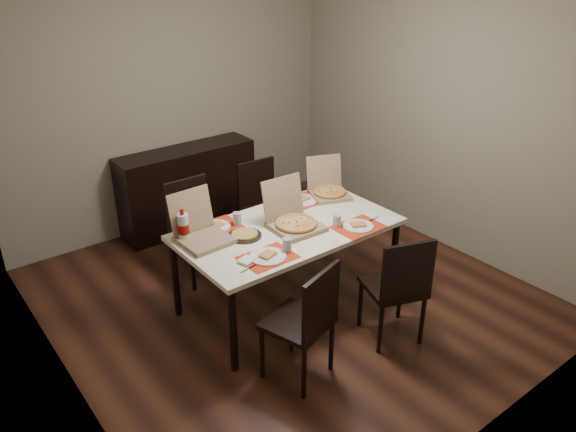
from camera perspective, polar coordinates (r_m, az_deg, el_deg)
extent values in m
cube|color=#432114|center=(5.11, -0.02, -8.15)|extent=(3.80, 4.00, 0.02)
cube|color=gray|center=(6.15, -11.79, 10.76)|extent=(3.80, 0.02, 2.60)
cube|color=gray|center=(3.75, -23.77, -0.88)|extent=(0.02, 4.00, 2.60)
cube|color=gray|center=(5.82, 15.23, 9.55)|extent=(0.02, 4.00, 2.60)
cube|color=black|center=(6.22, -10.12, 2.80)|extent=(1.50, 0.40, 0.90)
cube|color=#EFE7C9|center=(4.63, 0.00, -1.34)|extent=(1.80, 1.00, 0.04)
cylinder|color=black|center=(4.12, -5.60, -11.50)|extent=(0.06, 0.06, 0.71)
cylinder|color=black|center=(5.05, 10.69, -4.23)|extent=(0.06, 0.06, 0.71)
cylinder|color=black|center=(4.77, -11.36, -6.24)|extent=(0.06, 0.06, 0.71)
cylinder|color=black|center=(5.59, 4.04, -0.70)|extent=(0.06, 0.06, 0.71)
cube|color=black|center=(4.02, 0.96, -10.78)|extent=(0.52, 0.52, 0.04)
cube|color=black|center=(3.79, 3.38, -8.73)|extent=(0.41, 0.15, 0.46)
cylinder|color=black|center=(3.97, 1.63, -15.67)|extent=(0.04, 0.04, 0.43)
cylinder|color=black|center=(4.21, 4.44, -12.98)|extent=(0.04, 0.04, 0.43)
cylinder|color=black|center=(4.13, -2.64, -13.74)|extent=(0.04, 0.04, 0.43)
cylinder|color=black|center=(4.36, 0.32, -11.29)|extent=(0.04, 0.04, 0.43)
cube|color=black|center=(4.47, 10.62, -7.09)|extent=(0.54, 0.54, 0.04)
cube|color=black|center=(4.20, 12.10, -5.54)|extent=(0.41, 0.17, 0.46)
cylinder|color=black|center=(4.40, 9.37, -11.30)|extent=(0.04, 0.04, 0.43)
cylinder|color=black|center=(4.56, 13.47, -10.28)|extent=(0.04, 0.04, 0.43)
cylinder|color=black|center=(4.66, 7.36, -8.80)|extent=(0.04, 0.04, 0.43)
cylinder|color=black|center=(4.80, 11.29, -7.94)|extent=(0.04, 0.04, 0.43)
cube|color=black|center=(5.23, -9.06, -1.77)|extent=(0.42, 0.42, 0.04)
cube|color=black|center=(5.27, -10.27, 1.40)|extent=(0.42, 0.03, 0.46)
cylinder|color=black|center=(5.56, -8.20, -2.71)|extent=(0.04, 0.04, 0.43)
cylinder|color=black|center=(5.41, -11.49, -3.81)|extent=(0.04, 0.04, 0.43)
cylinder|color=black|center=(5.28, -6.22, -4.20)|extent=(0.04, 0.04, 0.43)
cylinder|color=black|center=(5.13, -9.63, -5.40)|extent=(0.04, 0.04, 0.43)
cube|color=black|center=(5.60, -2.16, 0.50)|extent=(0.43, 0.43, 0.04)
cube|color=black|center=(5.64, -3.27, 3.47)|extent=(0.42, 0.04, 0.46)
cylinder|color=black|center=(5.93, -1.64, -0.51)|extent=(0.04, 0.04, 0.43)
cylinder|color=black|center=(5.76, -4.60, -1.44)|extent=(0.04, 0.04, 0.43)
cylinder|color=black|center=(5.66, 0.41, -1.82)|extent=(0.04, 0.04, 0.43)
cylinder|color=black|center=(5.49, -2.63, -2.84)|extent=(0.04, 0.04, 0.43)
cube|color=red|center=(4.18, -2.07, -4.22)|extent=(0.40, 0.30, 0.00)
cylinder|color=white|center=(4.18, -2.07, -4.12)|extent=(0.28, 0.28, 0.01)
cube|color=#DDCB6E|center=(4.17, -2.07, -3.94)|extent=(0.14, 0.12, 0.02)
cylinder|color=#A7A9B1|center=(4.24, -0.10, -2.96)|extent=(0.07, 0.07, 0.11)
cube|color=#B2B2B7|center=(4.07, -3.76, -5.24)|extent=(0.20, 0.04, 0.00)
cube|color=white|center=(4.13, -4.20, -4.53)|extent=(0.13, 0.13, 0.02)
cube|color=red|center=(4.66, 7.14, -1.10)|extent=(0.40, 0.30, 0.00)
cylinder|color=white|center=(4.65, 7.14, -1.02)|extent=(0.25, 0.25, 0.01)
cube|color=#DDCB6E|center=(4.65, 7.15, -0.85)|extent=(0.15, 0.13, 0.02)
cylinder|color=#A7A9B1|center=(4.62, 5.00, -0.51)|extent=(0.07, 0.07, 0.11)
cube|color=#B2B2B7|center=(4.78, 8.47, -0.45)|extent=(0.20, 0.04, 0.00)
cube|color=red|center=(4.65, -7.37, -1.15)|extent=(0.40, 0.30, 0.00)
cylinder|color=white|center=(4.65, -7.37, -1.06)|extent=(0.25, 0.25, 0.01)
cube|color=#DDCB6E|center=(4.64, -7.38, -0.90)|extent=(0.12, 0.09, 0.02)
cylinder|color=#A7A9B1|center=(4.65, -5.19, -0.30)|extent=(0.07, 0.07, 0.11)
cube|color=#B2B2B7|center=(4.59, -8.61, -1.63)|extent=(0.20, 0.04, 0.00)
cube|color=white|center=(4.61, -9.33, -1.39)|extent=(0.13, 0.13, 0.02)
cube|color=red|center=(5.09, 1.50, 1.54)|extent=(0.40, 0.30, 0.00)
cylinder|color=white|center=(5.08, 1.51, 1.62)|extent=(0.27, 0.27, 0.01)
cube|color=#DDCB6E|center=(5.08, 1.51, 1.77)|extent=(0.13, 0.10, 0.02)
cylinder|color=#A7A9B1|center=(4.95, 0.63, 1.50)|extent=(0.07, 0.07, 0.11)
cube|color=#B2B2B7|center=(5.21, 3.16, 2.11)|extent=(0.20, 0.04, 0.00)
cube|color=white|center=(4.53, 0.47, -1.56)|extent=(0.15, 0.14, 0.02)
cube|color=#8C6F51|center=(4.58, 0.83, -1.12)|extent=(0.40, 0.40, 0.04)
cube|color=#8C6F51|center=(4.64, -0.55, 1.88)|extent=(0.38, 0.10, 0.34)
cylinder|color=#DDCB6E|center=(4.57, 0.83, -0.81)|extent=(0.34, 0.34, 0.02)
cube|color=#8C6F51|center=(5.19, 4.23, 2.17)|extent=(0.43, 0.43, 0.03)
cube|color=#8C6F51|center=(5.27, 3.66, 4.56)|extent=(0.34, 0.19, 0.30)
cylinder|color=#DDCB6E|center=(5.18, 4.24, 2.43)|extent=(0.37, 0.37, 0.02)
cube|color=#8C6F51|center=(4.43, -8.44, -2.42)|extent=(0.39, 0.39, 0.04)
cube|color=#8C6F51|center=(4.49, -9.87, 0.56)|extent=(0.37, 0.10, 0.33)
cylinder|color=black|center=(4.49, -4.42, -2.00)|extent=(0.27, 0.27, 0.01)
cylinder|color=tan|center=(4.48, -4.43, -1.83)|extent=(0.21, 0.21, 0.02)
imported|color=white|center=(4.78, -0.04, 0.01)|extent=(0.13, 0.13, 0.03)
cylinder|color=silver|center=(4.43, -10.58, -1.20)|extent=(0.09, 0.09, 0.23)
cylinder|color=#950A06|center=(4.43, -10.58, -1.25)|extent=(0.09, 0.09, 0.08)
cylinder|color=#950A06|center=(4.37, -10.73, 0.39)|extent=(0.03, 0.03, 0.04)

